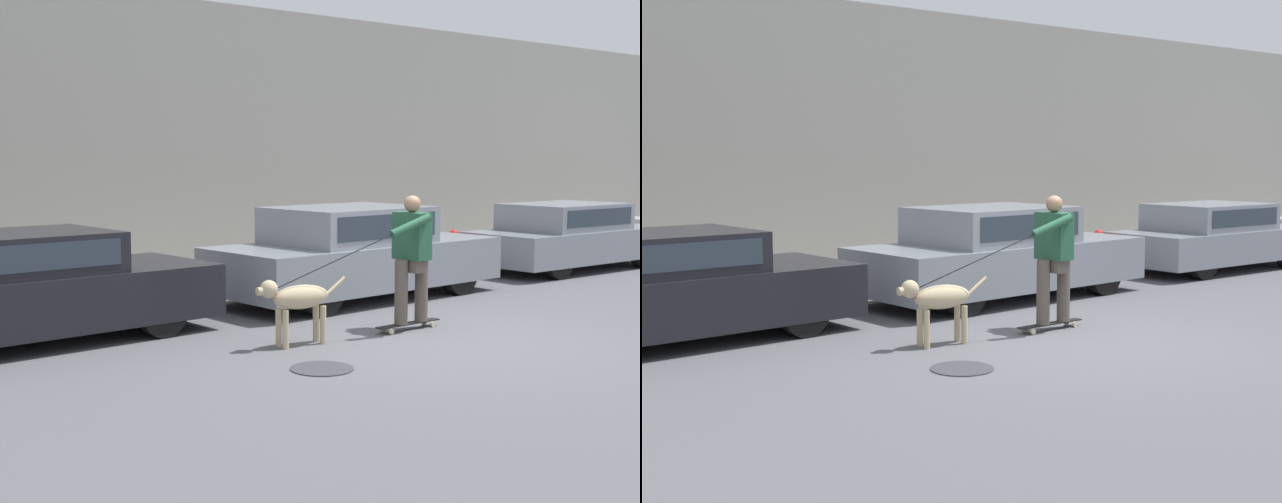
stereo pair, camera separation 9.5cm
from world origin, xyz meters
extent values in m
plane|color=#545459|center=(0.00, 0.00, 0.00)|extent=(36.00, 36.00, 0.00)
cube|color=gray|center=(0.00, 6.50, 2.37)|extent=(32.00, 0.30, 4.74)
cube|color=gray|center=(0.00, 5.11, 0.06)|extent=(30.00, 2.42, 0.12)
cylinder|color=black|center=(-2.42, 3.61, 0.30)|extent=(0.61, 0.22, 0.60)
cylinder|color=black|center=(-2.38, 2.14, 0.30)|extent=(0.61, 0.22, 0.60)
cube|color=black|center=(-3.74, 2.83, 0.49)|extent=(4.38, 1.85, 0.63)
cube|color=black|center=(-3.91, 2.82, 1.03)|extent=(2.27, 1.61, 0.46)
cube|color=#28333D|center=(-3.89, 2.05, 1.06)|extent=(1.95, 0.07, 0.29)
cylinder|color=black|center=(2.64, 3.67, 0.33)|extent=(0.67, 0.22, 0.66)
cylinder|color=black|center=(2.70, 2.08, 0.33)|extent=(0.67, 0.22, 0.66)
cylinder|color=black|center=(-0.15, 3.57, 0.33)|extent=(0.67, 0.22, 0.66)
cylinder|color=black|center=(-0.09, 1.98, 0.33)|extent=(0.67, 0.22, 0.66)
cube|color=gray|center=(1.27, 2.83, 0.52)|extent=(4.56, 1.99, 0.64)
cube|color=gray|center=(1.09, 2.82, 1.10)|extent=(2.23, 1.72, 0.53)
cube|color=#28333D|center=(1.12, 2.00, 1.13)|extent=(1.91, 0.08, 0.34)
cylinder|color=black|center=(7.83, 3.53, 0.31)|extent=(0.63, 0.22, 0.63)
cylinder|color=black|center=(5.27, 3.59, 0.31)|extent=(0.63, 0.22, 0.63)
cylinder|color=black|center=(5.23, 2.13, 0.31)|extent=(0.63, 0.22, 0.63)
cube|color=gray|center=(6.53, 2.83, 0.47)|extent=(4.18, 1.81, 0.56)
cube|color=gray|center=(6.37, 2.83, 0.99)|extent=(2.16, 1.59, 0.48)
cube|color=#28333D|center=(6.35, 2.06, 1.01)|extent=(1.87, 0.06, 0.30)
cylinder|color=tan|center=(-1.64, 0.72, 0.22)|extent=(0.07, 0.07, 0.43)
cylinder|color=tan|center=(-1.62, 0.87, 0.22)|extent=(0.07, 0.07, 0.43)
cylinder|color=tan|center=(-1.14, 0.68, 0.22)|extent=(0.07, 0.07, 0.43)
cylinder|color=tan|center=(-1.13, 0.82, 0.22)|extent=(0.07, 0.07, 0.43)
ellipsoid|color=tan|center=(-1.38, 0.77, 0.55)|extent=(0.73, 0.34, 0.27)
sphere|color=tan|center=(-1.80, 0.81, 0.67)|extent=(0.20, 0.20, 0.20)
cylinder|color=tan|center=(-1.89, 0.82, 0.65)|extent=(0.12, 0.10, 0.09)
cylinder|color=tan|center=(-0.92, 0.73, 0.63)|extent=(0.29, 0.07, 0.22)
cylinder|color=beige|center=(-0.19, 0.56, 0.04)|extent=(0.07, 0.03, 0.07)
cylinder|color=beige|center=(-0.19, 0.71, 0.04)|extent=(0.07, 0.03, 0.07)
cylinder|color=beige|center=(0.52, 0.56, 0.04)|extent=(0.07, 0.03, 0.07)
cylinder|color=beige|center=(0.52, 0.71, 0.04)|extent=(0.07, 0.03, 0.07)
cube|color=black|center=(0.16, 0.63, 0.08)|extent=(0.99, 0.12, 0.02)
cylinder|color=brown|center=(0.04, 0.63, 0.47)|extent=(0.16, 0.16, 0.78)
cylinder|color=brown|center=(0.39, 0.64, 0.47)|extent=(0.16, 0.16, 0.78)
cube|color=brown|center=(0.21, 0.63, 0.79)|extent=(0.20, 0.36, 0.16)
cube|color=#235138|center=(0.21, 0.63, 1.15)|extent=(0.23, 0.46, 0.57)
sphere|color=#997056|center=(0.21, 0.63, 1.53)|extent=(0.20, 0.20, 0.20)
cylinder|color=#235138|center=(0.21, 0.91, 1.12)|extent=(0.10, 0.10, 0.54)
cylinder|color=#235138|center=(-0.03, 0.41, 1.29)|extent=(0.55, 0.22, 0.28)
cylinder|color=black|center=(-1.04, 0.64, 0.92)|extent=(1.52, 0.36, 0.58)
cylinder|color=#38383D|center=(-1.92, -0.24, 0.01)|extent=(0.64, 0.64, 0.01)
cylinder|color=red|center=(4.30, 3.65, 0.34)|extent=(0.17, 0.17, 0.67)
sphere|color=red|center=(4.30, 3.65, 0.72)|extent=(0.18, 0.18, 0.18)
camera|label=1|loc=(-7.42, -6.95, 2.14)|focal=50.00mm
camera|label=2|loc=(-7.35, -7.01, 2.14)|focal=50.00mm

